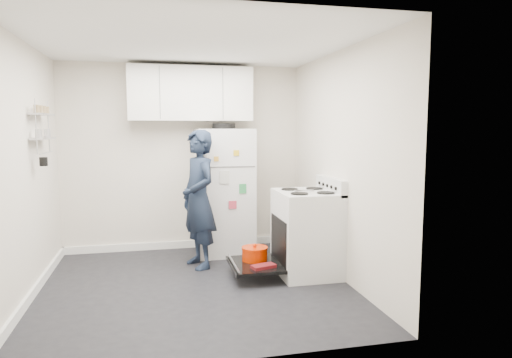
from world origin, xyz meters
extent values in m
cube|color=black|center=(0.00, 0.00, 0.00)|extent=(3.20, 3.20, 0.01)
cube|color=white|center=(0.00, 0.00, 2.50)|extent=(3.20, 3.20, 0.01)
cube|color=beige|center=(0.00, 1.60, 1.25)|extent=(3.20, 0.01, 2.50)
cube|color=beige|center=(0.00, -1.60, 1.25)|extent=(3.20, 0.01, 2.50)
cube|color=beige|center=(-1.60, 0.00, 1.25)|extent=(0.01, 3.20, 2.50)
cube|color=beige|center=(1.60, 0.00, 1.25)|extent=(0.01, 3.20, 2.50)
cube|color=white|center=(-1.59, 0.00, 0.05)|extent=(0.03, 3.20, 0.10)
cube|color=white|center=(0.00, 1.59, 0.05)|extent=(3.20, 0.03, 0.10)
cube|color=silver|center=(1.28, 0.15, 0.46)|extent=(0.65, 0.76, 0.92)
cube|color=black|center=(1.21, 0.15, 0.40)|extent=(0.53, 0.60, 0.52)
cube|color=orange|center=(1.48, 0.15, 0.40)|extent=(0.02, 0.56, 0.46)
cylinder|color=black|center=(1.26, 0.15, 0.22)|extent=(0.34, 0.34, 0.02)
cube|color=silver|center=(1.56, 0.15, 1.01)|extent=(0.08, 0.76, 0.18)
cube|color=silver|center=(1.28, 0.15, 0.94)|extent=(0.65, 0.76, 0.03)
cube|color=#B2B2B7|center=(1.23, 0.10, 0.97)|extent=(0.22, 0.03, 0.01)
cube|color=black|center=(0.68, 0.15, 0.14)|extent=(0.55, 0.70, 0.03)
cylinder|color=#B2B2B7|center=(0.43, 0.15, 0.18)|extent=(0.02, 0.66, 0.02)
cylinder|color=#C22400|center=(0.70, 0.26, 0.23)|extent=(0.29, 0.29, 0.13)
cylinder|color=#C22400|center=(0.70, 0.26, 0.31)|extent=(0.30, 0.30, 0.02)
sphere|color=#C22400|center=(0.70, 0.26, 0.33)|extent=(0.04, 0.04, 0.04)
cube|color=maroon|center=(0.73, -0.04, 0.18)|extent=(0.29, 0.20, 0.04)
cube|color=maroon|center=(0.73, 0.40, 0.18)|extent=(0.27, 0.16, 0.04)
cube|color=silver|center=(0.50, 1.25, 0.82)|extent=(0.72, 0.70, 1.65)
cube|color=#4C4C4C|center=(0.50, 0.90, 1.18)|extent=(0.68, 0.01, 0.01)
cube|color=#B2B2B7|center=(0.22, 0.88, 1.30)|extent=(0.03, 0.03, 0.20)
cube|color=#B2B2B7|center=(0.22, 0.88, 0.88)|extent=(0.03, 0.03, 0.55)
cylinder|color=black|center=(0.50, 1.25, 1.68)|extent=(0.30, 0.30, 0.07)
cube|color=beige|center=(0.45, 0.89, 1.05)|extent=(0.12, 0.01, 0.16)
cube|color=#C8394E|center=(0.55, 0.89, 0.70)|extent=(0.10, 0.01, 0.10)
cube|color=gold|center=(0.60, 0.89, 1.35)|extent=(0.07, 0.01, 0.07)
cube|color=gold|center=(0.35, 0.89, 1.28)|extent=(0.06, 0.01, 0.06)
cube|color=#2E8B49|center=(0.68, 0.89, 0.90)|extent=(0.09, 0.01, 0.12)
cube|color=silver|center=(0.10, 1.43, 2.10)|extent=(1.60, 0.33, 0.70)
cube|color=#B2B2B7|center=(-1.52, 0.50, 1.80)|extent=(0.14, 0.60, 0.02)
cube|color=#B2B2B7|center=(-1.52, 0.50, 1.55)|extent=(0.14, 0.60, 0.02)
cylinder|color=black|center=(-1.49, 0.32, 1.32)|extent=(0.08, 0.08, 0.09)
imported|color=#162032|center=(0.11, 0.70, 0.82)|extent=(0.57, 0.69, 1.64)
camera|label=1|loc=(-0.41, -4.66, 1.67)|focal=32.00mm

